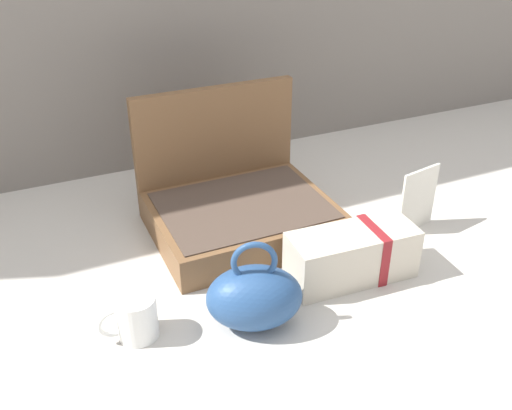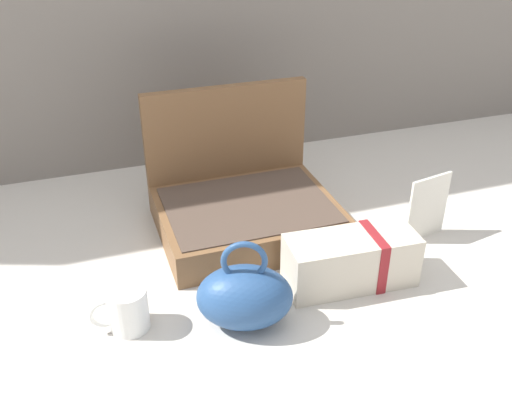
% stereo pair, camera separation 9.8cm
% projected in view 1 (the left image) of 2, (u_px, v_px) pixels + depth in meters
% --- Properties ---
extents(ground_plane, '(6.00, 6.00, 0.00)m').
position_uv_depth(ground_plane, '(243.00, 262.00, 1.26)').
color(ground_plane, beige).
extents(open_suitcase, '(0.40, 0.34, 0.31)m').
position_uv_depth(open_suitcase, '(236.00, 203.00, 1.35)').
color(open_suitcase, brown).
rests_on(open_suitcase, ground_plane).
extents(teal_pouch_handbag, '(0.21, 0.17, 0.18)m').
position_uv_depth(teal_pouch_handbag, '(254.00, 297.00, 1.06)').
color(teal_pouch_handbag, '#284C7F').
rests_on(teal_pouch_handbag, ground_plane).
extents(cream_toiletry_bag, '(0.27, 0.12, 0.11)m').
position_uv_depth(cream_toiletry_bag, '(353.00, 255.00, 1.19)').
color(cream_toiletry_bag, beige).
rests_on(cream_toiletry_bag, ground_plane).
extents(coffee_mug, '(0.11, 0.07, 0.09)m').
position_uv_depth(coffee_mug, '(135.00, 317.00, 1.04)').
color(coffee_mug, white).
rests_on(coffee_mug, ground_plane).
extents(info_card_left, '(0.11, 0.03, 0.16)m').
position_uv_depth(info_card_left, '(418.00, 200.00, 1.34)').
color(info_card_left, white).
rests_on(info_card_left, ground_plane).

